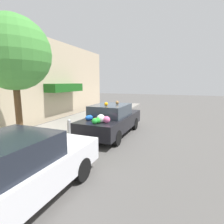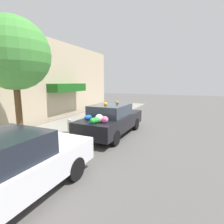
{
  "view_description": "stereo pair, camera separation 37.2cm",
  "coord_description": "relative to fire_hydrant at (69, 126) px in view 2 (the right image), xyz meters",
  "views": [
    {
      "loc": [
        -7.76,
        -3.13,
        2.54
      ],
      "look_at": [
        0.0,
        -0.1,
        1.12
      ],
      "focal_mm": 28.0,
      "sensor_mm": 36.0,
      "label": 1
    },
    {
      "loc": [
        -7.62,
        -3.47,
        2.54
      ],
      "look_at": [
        0.0,
        -0.1,
        1.12
      ],
      "focal_mm": 28.0,
      "sensor_mm": 36.0,
      "label": 2
    }
  ],
  "objects": [
    {
      "name": "building_facade",
      "position": [
        1.08,
        3.19,
        2.17
      ],
      "size": [
        18.0,
        1.2,
        5.32
      ],
      "color": "#C6B293",
      "rests_on": "ground"
    },
    {
      "name": "street_tree",
      "position": [
        -2.01,
        0.84,
        3.09
      ],
      "size": [
        2.67,
        2.67,
        4.79
      ],
      "color": "brown",
      "rests_on": "sidewalk_curb"
    },
    {
      "name": "fire_hydrant",
      "position": [
        0.0,
        0.0,
        0.0
      ],
      "size": [
        0.2,
        0.2,
        0.7
      ],
      "color": "#B2B2B7",
      "rests_on": "sidewalk_curb"
    },
    {
      "name": "parked_car_plain",
      "position": [
        -4.5,
        -1.75,
        0.29
      ],
      "size": [
        4.25,
        1.89,
        1.49
      ],
      "rotation": [
        0.0,
        0.0,
        -0.02
      ],
      "color": "silver",
      "rests_on": "ground"
    },
    {
      "name": "art_car",
      "position": [
        0.9,
        -1.83,
        0.31
      ],
      "size": [
        4.39,
        1.85,
        1.66
      ],
      "rotation": [
        0.0,
        0.0,
        -0.03
      ],
      "color": "black",
      "rests_on": "ground"
    },
    {
      "name": "sidewalk_curb",
      "position": [
        0.95,
        0.98,
        -0.41
      ],
      "size": [
        24.0,
        3.2,
        0.12
      ],
      "color": "gray",
      "rests_on": "ground"
    },
    {
      "name": "ground_plane",
      "position": [
        0.95,
        -1.72,
        -0.47
      ],
      "size": [
        60.0,
        60.0,
        0.0
      ],
      "primitive_type": "plane",
      "color": "#565451"
    }
  ]
}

